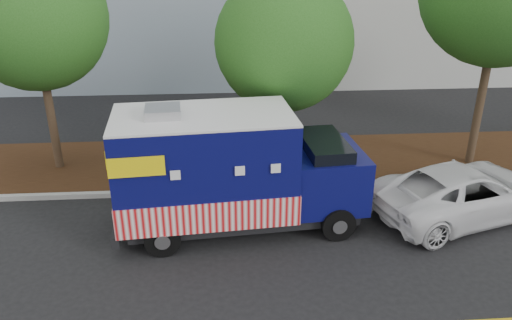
{
  "coord_description": "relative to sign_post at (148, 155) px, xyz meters",
  "views": [
    {
      "loc": [
        -0.58,
        -11.87,
        6.97
      ],
      "look_at": [
        0.29,
        0.6,
        1.41
      ],
      "focal_mm": 35.0,
      "sensor_mm": 36.0,
      "label": 1
    }
  ],
  "objects": [
    {
      "name": "tree_b",
      "position": [
        4.07,
        1.16,
        2.98
      ],
      "size": [
        4.09,
        4.09,
        6.23
      ],
      "color": "#38281C",
      "rests_on": "ground"
    },
    {
      "name": "tree_a",
      "position": [
        -3.17,
        1.75,
        3.66
      ],
      "size": [
        4.23,
        4.23,
        6.99
      ],
      "color": "#38281C",
      "rests_on": "ground"
    },
    {
      "name": "food_truck",
      "position": [
        2.3,
        -2.1,
        0.33
      ],
      "size": [
        6.58,
        2.95,
        3.37
      ],
      "rotation": [
        0.0,
        0.0,
        0.09
      ],
      "color": "black",
      "rests_on": "ground"
    },
    {
      "name": "ground",
      "position": [
        2.8,
        -1.64,
        -1.2
      ],
      "size": [
        120.0,
        120.0,
        0.0
      ],
      "primitive_type": "plane",
      "color": "black",
      "rests_on": "ground"
    },
    {
      "name": "sign_post",
      "position": [
        0.0,
        0.0,
        0.0
      ],
      "size": [
        0.06,
        0.06,
        2.4
      ],
      "primitive_type": "cube",
      "color": "#473828",
      "rests_on": "ground"
    },
    {
      "name": "mulch_strip",
      "position": [
        2.8,
        1.86,
        -1.12
      ],
      "size": [
        120.0,
        4.0,
        0.15
      ],
      "primitive_type": "cube",
      "color": "black",
      "rests_on": "ground"
    },
    {
      "name": "curb",
      "position": [
        2.8,
        -0.24,
        -1.12
      ],
      "size": [
        120.0,
        0.18,
        0.15
      ],
      "primitive_type": "cube",
      "color": "#9E9E99",
      "rests_on": "ground"
    },
    {
      "name": "white_car",
      "position": [
        8.67,
        -1.97,
        -0.49
      ],
      "size": [
        5.62,
        3.82,
        1.43
      ],
      "primitive_type": "imported",
      "rotation": [
        0.0,
        0.0,
        1.88
      ],
      "color": "white",
      "rests_on": "ground"
    }
  ]
}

